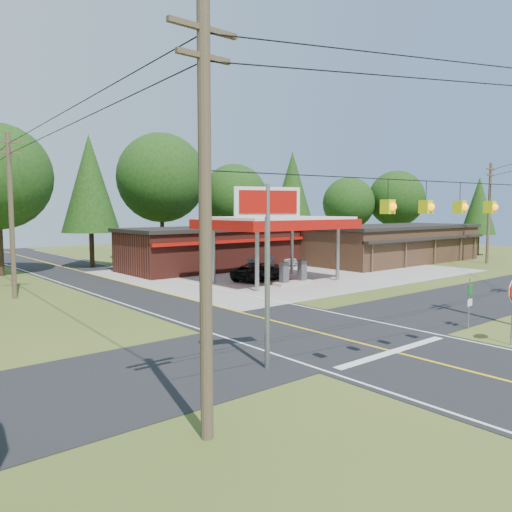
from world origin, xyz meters
TOP-DOWN VIEW (x-y plane):
  - ground at (0.00, 0.00)m, footprint 120.00×120.00m
  - main_highway at (0.00, 0.00)m, footprint 8.00×120.00m
  - cross_road at (0.00, 0.00)m, footprint 70.00×7.00m
  - lane_center_yellow at (0.00, 0.00)m, footprint 0.15×110.00m
  - gas_canopy at (9.00, 13.00)m, footprint 10.60×7.40m
  - convenience_store at (10.00, 22.98)m, footprint 16.40×7.55m
  - strip_building at (28.00, 15.98)m, footprint 20.40×8.75m
  - utility_pole_near_left at (-9.50, -5.00)m, footprint 1.80×0.30m
  - utility_pole_far_left at (-8.00, 18.00)m, footprint 1.80×0.30m
  - utility_pole_far_right at (34.00, 9.00)m, footprint 1.80×0.30m
  - overhead_beacons at (-1.00, -6.00)m, footprint 17.04×2.04m
  - treeline_backdrop at (0.82, 24.01)m, footprint 70.27×51.59m
  - suv_car at (8.50, 14.28)m, footprint 5.84×5.84m
  - sedan_car at (17.00, 21.00)m, footprint 5.10×5.10m
  - big_stop_sign at (-5.00, -2.01)m, footprint 2.22×0.85m
  - route_sign_post at (5.80, -3.57)m, footprint 0.48×0.11m

SIDE VIEW (x-z plane):
  - ground at x=0.00m, z-range 0.00..0.00m
  - main_highway at x=0.00m, z-range 0.00..0.02m
  - cross_road at x=0.00m, z-range 0.00..0.03m
  - lane_center_yellow at x=0.00m, z-range 0.02..0.03m
  - suv_car at x=8.50m, z-range 0.00..1.38m
  - sedan_car at x=17.00m, z-range 0.00..1.38m
  - route_sign_post at x=5.80m, z-range 0.23..2.56m
  - strip_building at x=28.00m, z-range 0.01..3.81m
  - convenience_store at x=10.00m, z-range 0.02..3.82m
  - gas_canopy at x=9.00m, z-range 1.83..6.70m
  - big_stop_sign at x=-5.00m, z-range 1.46..7.73m
  - utility_pole_near_left at x=-9.50m, z-range 0.20..10.20m
  - utility_pole_far_left at x=-8.00m, z-range 0.20..10.20m
  - utility_pole_far_right at x=34.00m, z-range 0.20..10.20m
  - overhead_beacons at x=-1.00m, z-range 5.70..6.73m
  - treeline_backdrop at x=0.82m, z-range 0.84..14.14m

